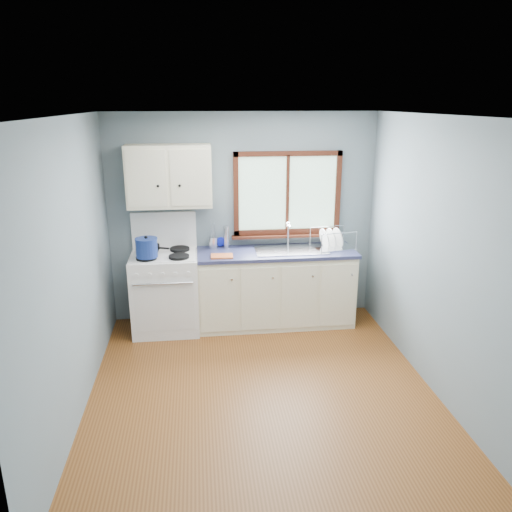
{
  "coord_description": "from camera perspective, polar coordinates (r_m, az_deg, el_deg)",
  "views": [
    {
      "loc": [
        -0.54,
        -4.07,
        2.61
      ],
      "look_at": [
        0.05,
        0.9,
        1.05
      ],
      "focal_mm": 35.0,
      "sensor_mm": 36.0,
      "label": 1
    }
  ],
  "objects": [
    {
      "name": "utensil_crock",
      "position": [
        5.99,
        -4.92,
        1.56
      ],
      "size": [
        0.12,
        0.12,
        0.35
      ],
      "rotation": [
        0.0,
        0.0,
        0.08
      ],
      "color": "silver",
      "rests_on": "countertop"
    },
    {
      "name": "ceiling",
      "position": [
        4.11,
        0.82,
        15.89
      ],
      "size": [
        3.2,
        3.6,
        0.02
      ],
      "primitive_type": "cube",
      "color": "white",
      "rests_on": "wall_back"
    },
    {
      "name": "upper_cabinets",
      "position": [
        5.77,
        -9.9,
        8.97
      ],
      "size": [
        0.95,
        0.35,
        0.7
      ],
      "color": "#EEE7C3",
      "rests_on": "wall_back"
    },
    {
      "name": "sink",
      "position": [
        5.93,
        3.98,
        0.09
      ],
      "size": [
        0.84,
        0.46,
        0.44
      ],
      "color": "silver",
      "rests_on": "countertop"
    },
    {
      "name": "thermos",
      "position": [
        5.97,
        -3.43,
        2.19
      ],
      "size": [
        0.07,
        0.07,
        0.27
      ],
      "primitive_type": "cylinder",
      "rotation": [
        0.0,
        0.0,
        0.12
      ],
      "color": "silver",
      "rests_on": "countertop"
    },
    {
      "name": "skillet",
      "position": [
        5.93,
        -12.17,
        1.01
      ],
      "size": [
        0.41,
        0.33,
        0.05
      ],
      "rotation": [
        0.0,
        0.0,
        -0.35
      ],
      "color": "black",
      "rests_on": "gas_range"
    },
    {
      "name": "dish_rack",
      "position": [
        6.05,
        8.68,
        1.51
      ],
      "size": [
        0.53,
        0.44,
        0.24
      ],
      "rotation": [
        0.0,
        0.0,
        0.18
      ],
      "color": "silver",
      "rests_on": "countertop"
    },
    {
      "name": "floor",
      "position": [
        4.88,
        0.69,
        -15.22
      ],
      "size": [
        3.2,
        3.6,
        0.02
      ],
      "primitive_type": "cube",
      "color": "brown",
      "rests_on": "ground"
    },
    {
      "name": "stockpot",
      "position": [
        5.62,
        -12.39,
        0.97
      ],
      "size": [
        0.32,
        0.32,
        0.24
      ],
      "rotation": [
        0.0,
        0.0,
        0.38
      ],
      "color": "navy",
      "rests_on": "gas_range"
    },
    {
      "name": "countertop",
      "position": [
        5.89,
        2.27,
        0.41
      ],
      "size": [
        1.89,
        0.64,
        0.04
      ],
      "primitive_type": "cube",
      "color": "#222546",
      "rests_on": "base_cabinets"
    },
    {
      "name": "dish_towel",
      "position": [
        5.66,
        -3.92,
        -0.01
      ],
      "size": [
        0.25,
        0.19,
        0.02
      ],
      "primitive_type": "cube",
      "rotation": [
        0.0,
        0.0,
        -0.04
      ],
      "color": "#C05A2A",
      "rests_on": "countertop"
    },
    {
      "name": "wall_front",
      "position": [
        2.7,
        5.89,
        -13.12
      ],
      "size": [
        3.2,
        0.02,
        2.5
      ],
      "primitive_type": "cube",
      "color": "slate",
      "rests_on": "ground"
    },
    {
      "name": "wall_right",
      "position": [
        4.81,
        20.15,
        -0.24
      ],
      "size": [
        0.02,
        3.6,
        2.5
      ],
      "primitive_type": "cube",
      "color": "slate",
      "rests_on": "ground"
    },
    {
      "name": "window",
      "position": [
        6.05,
        3.61,
        6.46
      ],
      "size": [
        1.36,
        0.1,
        1.03
      ],
      "color": "#9EC6A8",
      "rests_on": "wall_back"
    },
    {
      "name": "wall_back",
      "position": [
        6.06,
        -1.49,
        4.33
      ],
      "size": [
        3.2,
        0.02,
        2.5
      ],
      "primitive_type": "cube",
      "color": "slate",
      "rests_on": "ground"
    },
    {
      "name": "gas_range",
      "position": [
        5.95,
        -10.29,
        -3.82
      ],
      "size": [
        0.76,
        0.69,
        1.36
      ],
      "color": "white",
      "rests_on": "floor"
    },
    {
      "name": "wall_left",
      "position": [
        4.43,
        -20.39,
        -1.73
      ],
      "size": [
        0.02,
        3.6,
        2.5
      ],
      "primitive_type": "cube",
      "color": "slate",
      "rests_on": "ground"
    },
    {
      "name": "base_cabinets",
      "position": [
        6.05,
        2.21,
        -4.03
      ],
      "size": [
        1.85,
        0.6,
        0.88
      ],
      "color": "#EEE7C3",
      "rests_on": "floor"
    },
    {
      "name": "soap_bottle",
      "position": [
        6.01,
        -4.13,
        2.33
      ],
      "size": [
        0.13,
        0.13,
        0.28
      ],
      "primitive_type": "imported",
      "rotation": [
        0.0,
        0.0,
        -0.19
      ],
      "color": "#1220C7",
      "rests_on": "countertop"
    }
  ]
}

